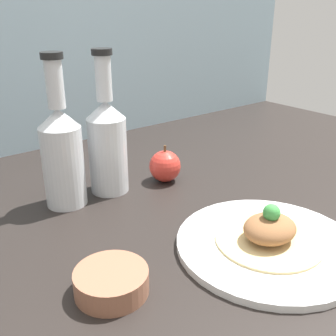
% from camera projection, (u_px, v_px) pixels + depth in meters
% --- Properties ---
extents(ground_plane, '(1.80, 1.10, 0.04)m').
position_uv_depth(ground_plane, '(179.00, 224.00, 0.75)').
color(ground_plane, black).
extents(plate, '(0.30, 0.30, 0.01)m').
position_uv_depth(plate, '(268.00, 244.00, 0.64)').
color(plate, white).
rests_on(plate, ground_plane).
extents(plated_food, '(0.17, 0.17, 0.07)m').
position_uv_depth(plated_food, '(269.00, 231.00, 0.63)').
color(plated_food, '#D6BC7F').
rests_on(plated_food, plate).
extents(cider_bottle_left, '(0.08, 0.08, 0.29)m').
position_uv_depth(cider_bottle_left, '(62.00, 152.00, 0.74)').
color(cider_bottle_left, silver).
rests_on(cider_bottle_left, ground_plane).
extents(cider_bottle_right, '(0.08, 0.08, 0.29)m').
position_uv_depth(cider_bottle_right, '(107.00, 142.00, 0.80)').
color(cider_bottle_right, silver).
rests_on(cider_bottle_right, ground_plane).
extents(apple, '(0.07, 0.07, 0.08)m').
position_uv_depth(apple, '(165.00, 166.00, 0.87)').
color(apple, red).
rests_on(apple, ground_plane).
extents(dipping_bowl, '(0.10, 0.10, 0.03)m').
position_uv_depth(dipping_bowl, '(111.00, 282.00, 0.54)').
color(dipping_bowl, '#996047').
rests_on(dipping_bowl, ground_plane).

